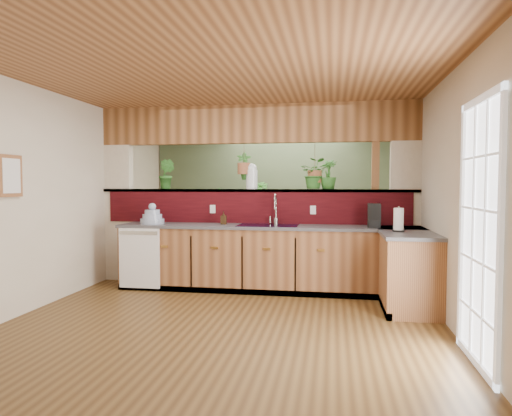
% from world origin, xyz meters
% --- Properties ---
extents(ground, '(4.60, 7.00, 0.01)m').
position_xyz_m(ground, '(0.00, 0.00, 0.00)').
color(ground, '#513719').
rests_on(ground, ground).
extents(ceiling, '(4.60, 7.00, 0.01)m').
position_xyz_m(ceiling, '(0.00, 0.00, 2.60)').
color(ceiling, brown).
rests_on(ceiling, ground).
extents(wall_back, '(4.60, 0.02, 2.60)m').
position_xyz_m(wall_back, '(0.00, 3.50, 1.30)').
color(wall_back, beige).
rests_on(wall_back, ground).
extents(wall_front, '(4.60, 0.02, 2.60)m').
position_xyz_m(wall_front, '(0.00, -3.50, 1.30)').
color(wall_front, beige).
rests_on(wall_front, ground).
extents(wall_left, '(0.02, 7.00, 2.60)m').
position_xyz_m(wall_left, '(-2.30, 0.00, 1.30)').
color(wall_left, beige).
rests_on(wall_left, ground).
extents(wall_right, '(0.02, 7.00, 2.60)m').
position_xyz_m(wall_right, '(2.30, 0.00, 1.30)').
color(wall_right, beige).
rests_on(wall_right, ground).
extents(pass_through_partition, '(4.60, 0.21, 2.60)m').
position_xyz_m(pass_through_partition, '(0.03, 1.35, 1.19)').
color(pass_through_partition, beige).
rests_on(pass_through_partition, ground).
extents(pass_through_ledge, '(4.60, 0.21, 0.04)m').
position_xyz_m(pass_through_ledge, '(0.00, 1.35, 1.37)').
color(pass_through_ledge, brown).
rests_on(pass_through_ledge, ground).
extents(header_beam, '(4.60, 0.15, 0.55)m').
position_xyz_m(header_beam, '(0.00, 1.35, 2.33)').
color(header_beam, brown).
rests_on(header_beam, ground).
extents(sage_backwall, '(4.55, 0.02, 2.55)m').
position_xyz_m(sage_backwall, '(0.00, 3.48, 1.30)').
color(sage_backwall, '#4A5C3F').
rests_on(sage_backwall, ground).
extents(countertop, '(4.14, 1.52, 0.90)m').
position_xyz_m(countertop, '(0.84, 0.87, 0.45)').
color(countertop, brown).
rests_on(countertop, ground).
extents(dishwasher, '(0.58, 0.03, 0.82)m').
position_xyz_m(dishwasher, '(-1.48, 0.66, 0.46)').
color(dishwasher, white).
rests_on(dishwasher, ground).
extents(navy_sink, '(0.82, 0.50, 0.18)m').
position_xyz_m(navy_sink, '(0.25, 0.98, 0.82)').
color(navy_sink, black).
rests_on(navy_sink, countertop).
extents(french_door, '(0.06, 1.02, 2.16)m').
position_xyz_m(french_door, '(2.27, -1.30, 1.05)').
color(french_door, white).
rests_on(french_door, ground).
extents(framed_print, '(0.04, 0.35, 0.45)m').
position_xyz_m(framed_print, '(-2.27, -0.80, 1.55)').
color(framed_print, brown).
rests_on(framed_print, wall_left).
extents(faucet, '(0.19, 0.19, 0.43)m').
position_xyz_m(faucet, '(0.33, 1.13, 1.13)').
color(faucet, '#B7B7B2').
rests_on(faucet, countertop).
extents(dish_stack, '(0.34, 0.34, 0.29)m').
position_xyz_m(dish_stack, '(-1.40, 0.95, 0.99)').
color(dish_stack, '#919FBB').
rests_on(dish_stack, countertop).
extents(soap_dispenser, '(0.09, 0.09, 0.18)m').
position_xyz_m(soap_dispenser, '(-0.38, 1.03, 0.99)').
color(soap_dispenser, '#352413').
rests_on(soap_dispenser, countertop).
extents(coffee_maker, '(0.17, 0.28, 0.31)m').
position_xyz_m(coffee_maker, '(1.65, 0.92, 1.04)').
color(coffee_maker, black).
rests_on(coffee_maker, countertop).
extents(paper_towel, '(0.14, 0.14, 0.30)m').
position_xyz_m(paper_towel, '(1.89, 0.42, 1.04)').
color(paper_towel, black).
rests_on(paper_towel, countertop).
extents(glass_jar, '(0.17, 0.17, 0.37)m').
position_xyz_m(glass_jar, '(-0.04, 1.35, 1.57)').
color(glass_jar, silver).
rests_on(glass_jar, pass_through_ledge).
extents(ledge_plant_left, '(0.29, 0.25, 0.44)m').
position_xyz_m(ledge_plant_left, '(-1.33, 1.35, 1.61)').
color(ledge_plant_left, '#296121').
rests_on(ledge_plant_left, pass_through_ledge).
extents(ledge_plant_right, '(0.30, 0.30, 0.42)m').
position_xyz_m(ledge_plant_right, '(1.06, 1.35, 1.60)').
color(ledge_plant_right, '#296121').
rests_on(ledge_plant_right, pass_through_ledge).
extents(hanging_plant_a, '(0.23, 0.19, 0.53)m').
position_xyz_m(hanging_plant_a, '(-0.15, 1.35, 1.85)').
color(hanging_plant_a, brown).
rests_on(hanging_plant_a, header_beam).
extents(hanging_plant_b, '(0.44, 0.40, 0.57)m').
position_xyz_m(hanging_plant_b, '(0.87, 1.35, 1.80)').
color(hanging_plant_b, brown).
rests_on(hanging_plant_b, header_beam).
extents(shelving_console, '(1.51, 0.81, 0.98)m').
position_xyz_m(shelving_console, '(-0.55, 3.25, 0.50)').
color(shelving_console, black).
rests_on(shelving_console, ground).
extents(shelf_plant_a, '(0.22, 0.16, 0.40)m').
position_xyz_m(shelf_plant_a, '(-1.02, 3.25, 1.19)').
color(shelf_plant_a, '#296121').
rests_on(shelf_plant_a, shelving_console).
extents(shelf_plant_b, '(0.30, 0.30, 0.52)m').
position_xyz_m(shelf_plant_b, '(-0.22, 3.25, 1.25)').
color(shelf_plant_b, '#296121').
rests_on(shelf_plant_b, shelving_console).
extents(floor_plant, '(0.94, 0.89, 0.83)m').
position_xyz_m(floor_plant, '(0.86, 2.59, 0.41)').
color(floor_plant, '#296121').
rests_on(floor_plant, ground).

